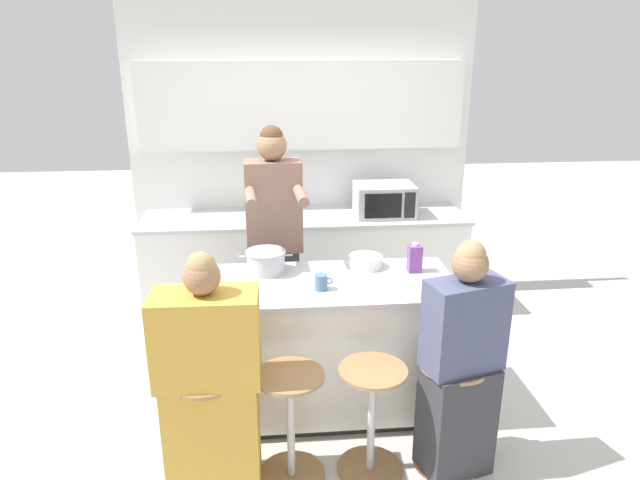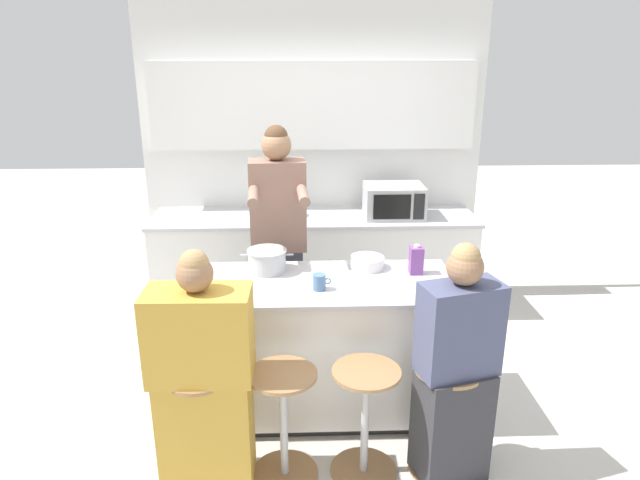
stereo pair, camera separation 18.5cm
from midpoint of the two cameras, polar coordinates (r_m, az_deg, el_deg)
The scene contains 18 objects.
ground_plane at distance 4.02m, azimuth -1.28°, elevation -16.38°, with size 16.00×16.00×0.00m, color beige.
wall_back at distance 5.20m, azimuth -2.86°, elevation 10.29°, with size 3.06×0.22×2.70m.
back_counter at distance 5.17m, azimuth -2.51°, elevation -2.33°, with size 2.85×0.67×0.89m.
kitchen_island at distance 3.77m, azimuth -1.33°, elevation -10.58°, with size 1.69×0.72×0.92m.
bar_stool_leftmost at distance 3.33m, azimuth -12.82°, elevation -17.59°, with size 0.38×0.38×0.66m.
bar_stool_center_left at distance 3.29m, azimuth -4.65°, elevation -17.65°, with size 0.38×0.38×0.66m.
bar_stool_center_right at distance 3.33m, azimuth 3.51°, elevation -17.16°, with size 0.38×0.38×0.66m.
bar_stool_rightmost at distance 3.42m, azimuth 11.30°, elevation -16.36°, with size 0.38×0.38×0.66m.
person_cooking at distance 4.14m, azimuth -5.84°, elevation -1.08°, with size 0.43×0.60×1.81m.
person_wrapped_blanket at distance 3.15m, azimuth -12.70°, elevation -13.87°, with size 0.55×0.30×1.37m.
person_seated_near at distance 3.26m, azimuth 12.25°, elevation -12.80°, with size 0.46×0.36×1.39m.
cooking_pot at distance 3.71m, azimuth -6.86°, elevation -2.17°, with size 0.34×0.26×0.15m.
fruit_bowl at distance 3.79m, azimuth 3.17°, elevation -2.17°, with size 0.22×0.22×0.08m.
coffee_cup_near at distance 3.43m, azimuth -1.43°, elevation -4.24°, with size 0.11×0.08×0.10m.
banana_bunch at distance 3.53m, azimuth -13.23°, elevation -4.51°, with size 0.16×0.12×0.05m.
juice_carton at distance 3.73m, azimuth 8.04°, elevation -1.83°, with size 0.08×0.08×0.19m.
microwave at distance 5.03m, azimuth 5.38°, elevation 4.01°, with size 0.51×0.39×0.28m.
potted_plant at distance 4.98m, azimuth -5.95°, elevation 3.97°, with size 0.22×0.22×0.28m.
Camera 1 is at (-0.30, -3.27, 2.32)m, focal length 32.00 mm.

